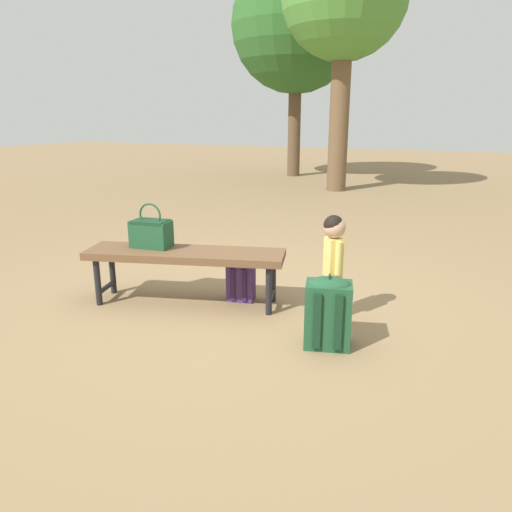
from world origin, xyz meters
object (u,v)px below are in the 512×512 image
(backpack_large, at_px, (328,310))
(backpack_small, at_px, (241,279))
(handbag, at_px, (151,232))
(child_standing, at_px, (333,251))
(tree_mid, at_px, (296,26))
(park_bench, at_px, (185,257))

(backpack_large, bearing_deg, backpack_small, 149.07)
(handbag, relative_size, backpack_small, 1.00)
(child_standing, bearing_deg, tree_mid, 111.14)
(backpack_large, bearing_deg, child_standing, 102.14)
(backpack_small, bearing_deg, park_bench, -146.72)
(child_standing, xyz_separation_m, tree_mid, (-3.33, 8.60, 3.01))
(handbag, height_order, backpack_large, handbag)
(handbag, bearing_deg, backpack_large, -9.76)
(park_bench, distance_m, backpack_small, 0.50)
(park_bench, bearing_deg, handbag, -177.40)
(backpack_small, height_order, tree_mid, tree_mid)
(handbag, bearing_deg, tree_mid, 101.86)
(handbag, xyz_separation_m, tree_mid, (-1.84, 8.79, 2.97))
(park_bench, relative_size, handbag, 4.48)
(park_bench, height_order, tree_mid, tree_mid)
(park_bench, height_order, handbag, handbag)
(handbag, xyz_separation_m, backpack_small, (0.69, 0.26, -0.39))
(handbag, distance_m, backpack_small, 0.83)
(park_bench, relative_size, backpack_small, 4.48)
(backpack_large, bearing_deg, tree_mid, 110.71)
(child_standing, bearing_deg, park_bench, -171.63)
(park_bench, xyz_separation_m, child_standing, (1.17, 0.17, 0.14))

